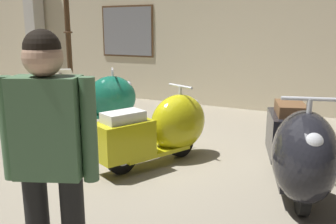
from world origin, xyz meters
TOP-DOWN VIEW (x-y plane):
  - ground_plane at (0.00, 0.00)m, footprint 60.00×60.00m
  - showroom_back_wall at (-0.19, 3.87)m, footprint 18.00×0.63m
  - scooter_0 at (-1.56, 1.29)m, footprint 1.59×1.36m
  - scooter_1 at (0.33, 0.21)m, footprint 1.06×1.65m
  - scooter_2 at (2.00, -0.06)m, footprint 1.02×1.88m
  - lamppost at (-2.97, 2.22)m, footprint 0.29×0.29m
  - visitor_1 at (0.88, -2.24)m, footprint 0.53×0.38m
  - info_stanchion at (-1.25, 0.11)m, footprint 0.39×0.37m

SIDE VIEW (x-z plane):
  - ground_plane at x=0.00m, z-range 0.00..0.00m
  - scooter_1 at x=0.33m, z-range -0.04..0.93m
  - scooter_0 at x=-1.56m, z-range -0.04..0.96m
  - info_stanchion at x=-1.25m, z-range -0.09..1.06m
  - scooter_2 at x=2.00m, z-range -0.05..1.05m
  - visitor_1 at x=0.88m, z-range 0.13..1.82m
  - lamppost at x=-2.97m, z-range 0.16..3.22m
  - showroom_back_wall at x=-0.19m, z-range 0.00..3.99m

